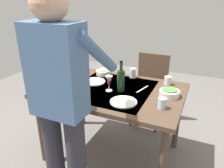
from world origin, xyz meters
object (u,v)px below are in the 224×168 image
water_cup_far_left (168,81)px  dinner_plate_far (123,102)px  wine_bottle (121,80)px  water_cup_near_left (162,103)px  person_server (61,101)px  dining_table (112,97)px  wine_glass_left (109,81)px  wine_glass_right (49,76)px  side_bowl_bread (103,72)px  chair_near (150,84)px  water_cup_near_right (133,73)px  serving_bowl_pasta (68,90)px  side_bowl_salad (169,93)px  dinner_plate_near (94,82)px

water_cup_far_left → dinner_plate_far: (0.26, 0.55, -0.04)m
wine_bottle → water_cup_near_left: bearing=157.3°
person_server → dining_table: bearing=-94.1°
wine_glass_left → wine_glass_right: bearing=12.1°
wine_glass_left → side_bowl_bread: wine_glass_left is taller
dining_table → chair_near: (-0.18, -0.84, -0.16)m
water_cup_near_left → side_bowl_bread: water_cup_near_left is taller
water_cup_near_left → water_cup_far_left: water_cup_near_left is taller
wine_glass_right → water_cup_far_left: (-1.07, -0.51, -0.06)m
person_server → wine_glass_right: size_ratio=11.19×
water_cup_near_right → serving_bowl_pasta: (0.42, 0.62, -0.02)m
wine_bottle → dinner_plate_far: bearing=117.5°
side_bowl_salad → water_cup_far_left: bearing=-75.8°
water_cup_near_right → water_cup_far_left: 0.39m
dining_table → wine_glass_left: (0.01, 0.06, 0.19)m
dinner_plate_near → wine_glass_left: bearing=150.0°
dinner_plate_near → wine_bottle: bearing=164.9°
dinner_plate_far → person_server: bearing=62.3°
wine_bottle → chair_near: bearing=-95.4°
side_bowl_salad → dinner_plate_near: size_ratio=0.78×
wine_bottle → serving_bowl_pasta: 0.50m
water_cup_near_left → water_cup_far_left: bearing=-84.1°
chair_near → serving_bowl_pasta: bearing=65.0°
person_server → side_bowl_salad: (-0.59, -0.78, -0.16)m
wine_glass_left → water_cup_far_left: 0.61m
wine_bottle → dinner_plate_near: (0.34, -0.09, -0.10)m
wine_glass_left → wine_glass_right: (0.59, 0.13, 0.00)m
chair_near → side_bowl_salad: bearing=115.1°
wine_glass_left → side_bowl_salad: bearing=-167.7°
wine_glass_right → water_cup_near_left: size_ratio=1.71×
chair_near → side_bowl_salad: 0.90m
dinner_plate_near → dinner_plate_far: same height
water_cup_near_left → serving_bowl_pasta: size_ratio=0.29×
dining_table → serving_bowl_pasta: serving_bowl_pasta is taller
person_server → wine_glass_left: size_ratio=11.19×
side_bowl_salad → wine_bottle: bearing=9.4°
wine_glass_left → side_bowl_salad: wine_glass_left is taller
chair_near → serving_bowl_pasta: 1.24m
person_server → side_bowl_salad: 0.99m
wine_glass_right → serving_bowl_pasta: wine_glass_right is taller
chair_near → dinner_plate_near: (0.42, 0.75, 0.25)m
wine_glass_left → dinner_plate_far: bearing=141.7°
dinner_plate_far → serving_bowl_pasta: bearing=3.5°
person_server → water_cup_near_right: size_ratio=15.75×
wine_glass_right → dinner_plate_near: wine_glass_right is taller
side_bowl_salad → dinner_plate_near: 0.78m
person_server → wine_glass_left: (-0.05, -0.66, -0.09)m
water_cup_near_right → dinner_plate_far: (-0.12, 0.59, -0.05)m
wine_glass_right → water_cup_near_right: 0.88m
chair_near → wine_glass_right: wine_glass_right is taller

